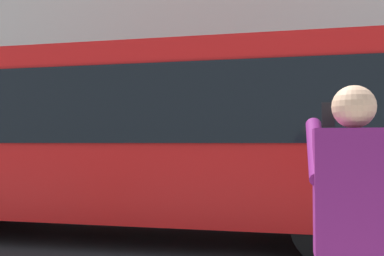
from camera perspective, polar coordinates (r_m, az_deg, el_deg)
name	(u,v)px	position (r m, az deg, el deg)	size (l,w,h in m)	color
ground_plane	(221,237)	(7.43, 3.79, -14.00)	(60.00, 60.00, 0.00)	#232326
building_facade_far	(254,5)	(14.70, 8.04, 15.66)	(28.00, 1.55, 12.00)	beige
red_bus	(136,135)	(7.39, -7.38, -0.91)	(9.05, 2.54, 3.08)	red
pedestrian_photographer	(356,225)	(2.40, 20.61, -11.80)	(0.53, 0.52, 1.70)	#1E2347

